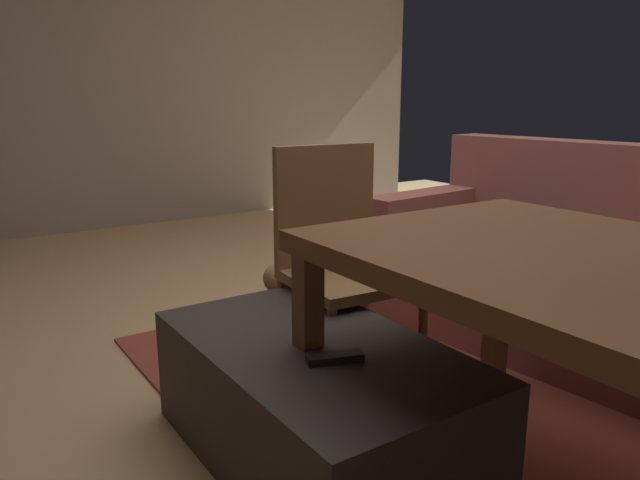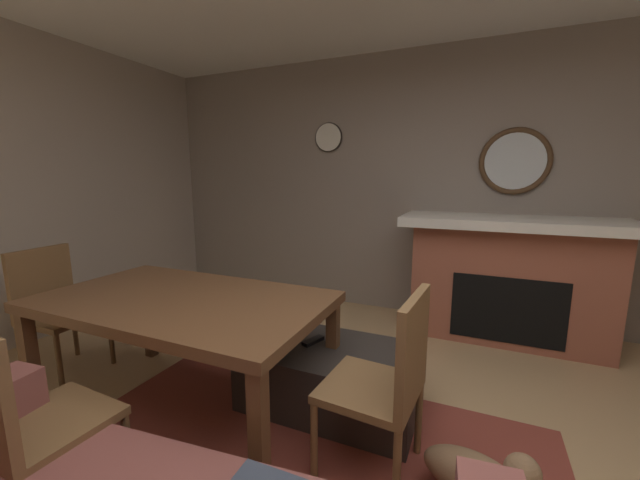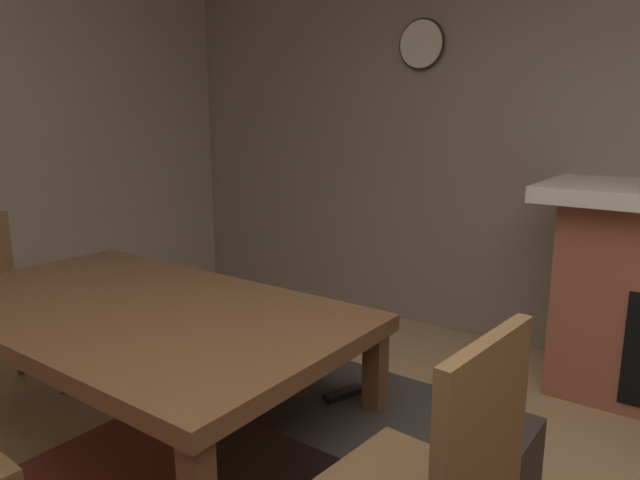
% 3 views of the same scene
% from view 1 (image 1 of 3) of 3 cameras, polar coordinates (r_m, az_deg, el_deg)
% --- Properties ---
extents(floor, '(8.08, 8.08, 0.00)m').
position_cam_1_polar(floor, '(2.82, 6.83, -9.92)').
color(floor, tan).
extents(wall_left, '(0.12, 5.82, 2.69)m').
position_cam_1_polar(wall_left, '(5.59, -16.67, 15.27)').
color(wall_left, gray).
rests_on(wall_left, ground).
extents(area_rug, '(2.60, 2.00, 0.01)m').
position_cam_1_polar(area_rug, '(2.46, 14.37, -13.88)').
color(area_rug, brown).
rests_on(area_rug, ground).
extents(couch, '(2.15, 1.09, 0.90)m').
position_cam_1_polar(couch, '(2.94, 25.47, -3.64)').
color(couch, '#8C4C47').
rests_on(couch, ground).
extents(ottoman_coffee_table, '(1.07, 0.63, 0.39)m').
position_cam_1_polar(ottoman_coffee_table, '(1.94, -0.37, -15.00)').
color(ottoman_coffee_table, '#2D2826').
rests_on(ottoman_coffee_table, ground).
extents(tv_remote, '(0.10, 0.17, 0.02)m').
position_cam_1_polar(tv_remote, '(1.73, 1.41, -11.06)').
color(tv_remote, black).
rests_on(tv_remote, ottoman_coffee_table).
extents(dining_chair_west, '(0.47, 0.47, 0.93)m').
position_cam_1_polar(dining_chair_west, '(2.38, 1.75, -0.98)').
color(dining_chair_west, brown).
rests_on(dining_chair_west, ground).
extents(small_dog, '(0.49, 0.27, 0.28)m').
position_cam_1_polar(small_dog, '(2.83, -2.89, -6.24)').
color(small_dog, '#8C6B4C').
rests_on(small_dog, ground).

